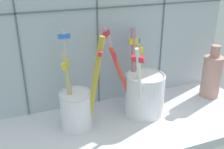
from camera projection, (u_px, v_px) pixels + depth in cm
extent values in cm
cube|color=silver|center=(117.00, 130.00, 54.61)|extent=(64.00, 22.00, 2.00)
cube|color=#B2C1CC|center=(96.00, 13.00, 56.32)|extent=(64.00, 2.00, 45.00)
cube|color=slate|center=(16.00, 20.00, 49.95)|extent=(0.30, 0.20, 45.00)
cube|color=slate|center=(97.00, 14.00, 55.39)|extent=(0.30, 0.20, 45.00)
cube|color=slate|center=(164.00, 9.00, 60.82)|extent=(0.30, 0.20, 45.00)
cube|color=slate|center=(97.00, 8.00, 54.90)|extent=(64.00, 0.20, 0.30)
cylinder|color=white|center=(76.00, 111.00, 52.44)|extent=(6.17, 6.17, 7.44)
torus|color=silver|center=(75.00, 94.00, 50.97)|extent=(6.36, 6.36, 0.50)
cylinder|color=tan|center=(70.00, 92.00, 50.81)|extent=(2.20, 1.81, 14.96)
cube|color=yellow|center=(66.00, 64.00, 48.68)|extent=(1.98, 2.51, 1.12)
cylinder|color=gold|center=(94.00, 85.00, 49.60)|extent=(4.24, 2.56, 18.60)
cube|color=#E5333F|center=(99.00, 52.00, 47.08)|extent=(1.50, 2.06, 0.93)
cylinder|color=silver|center=(68.00, 77.00, 52.43)|extent=(0.82, 2.49, 18.87)
cube|color=blue|center=(64.00, 36.00, 49.89)|extent=(2.24, 1.02, 0.88)
cylinder|color=white|center=(145.00, 95.00, 57.28)|extent=(8.32, 8.32, 8.74)
torus|color=silver|center=(146.00, 76.00, 55.54)|extent=(8.40, 8.40, 0.50)
cylinder|color=#E34C37|center=(124.00, 82.00, 55.35)|extent=(6.07, 3.06, 14.90)
cube|color=#E5333F|center=(114.00, 56.00, 53.08)|extent=(1.83, 2.65, 1.26)
cylinder|color=#D94F79|center=(135.00, 70.00, 58.88)|extent=(1.73, 5.84, 16.79)
cube|color=blue|center=(134.00, 41.00, 57.97)|extent=(2.67, 1.36, 1.21)
cylinder|color=#CDA4B0|center=(118.00, 69.00, 57.43)|extent=(6.34, 4.92, 18.14)
cube|color=#E5333F|center=(106.00, 33.00, 54.94)|extent=(2.23, 2.48, 1.23)
cylinder|color=tan|center=(139.00, 80.00, 54.67)|extent=(2.47, 1.58, 15.77)
cube|color=yellow|center=(139.00, 50.00, 51.71)|extent=(1.24, 1.95, 1.16)
cylinder|color=#B47C8D|center=(133.00, 69.00, 57.68)|extent=(1.19, 2.79, 17.77)
cube|color=yellow|center=(133.00, 41.00, 55.77)|extent=(2.07, 1.12, 1.26)
cylinder|color=silver|center=(140.00, 86.00, 51.30)|extent=(5.00, 5.19, 16.87)
cube|color=#E5333F|center=(138.00, 59.00, 47.11)|extent=(2.41, 2.37, 1.28)
cylinder|color=tan|center=(211.00, 77.00, 64.26)|extent=(4.50, 4.50, 10.07)
cylinder|color=tan|center=(215.00, 51.00, 61.72)|extent=(2.15, 2.15, 2.77)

